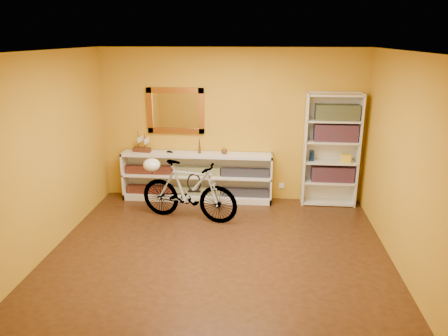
# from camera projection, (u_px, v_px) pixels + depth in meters

# --- Properties ---
(floor) EXTENTS (4.50, 4.00, 0.01)m
(floor) POSITION_uv_depth(u_px,v_px,m) (219.00, 251.00, 5.68)
(floor) COLOR #321B0E
(floor) RESTS_ON ground
(ceiling) EXTENTS (4.50, 4.00, 0.01)m
(ceiling) POSITION_uv_depth(u_px,v_px,m) (218.00, 51.00, 4.90)
(ceiling) COLOR silver
(ceiling) RESTS_ON ground
(back_wall) EXTENTS (4.50, 0.01, 2.60)m
(back_wall) POSITION_uv_depth(u_px,v_px,m) (231.00, 126.00, 7.20)
(back_wall) COLOR #C28D1D
(back_wall) RESTS_ON ground
(left_wall) EXTENTS (0.01, 4.00, 2.60)m
(left_wall) POSITION_uv_depth(u_px,v_px,m) (47.00, 154.00, 5.49)
(left_wall) COLOR #C28D1D
(left_wall) RESTS_ON ground
(right_wall) EXTENTS (0.01, 4.00, 2.60)m
(right_wall) POSITION_uv_depth(u_px,v_px,m) (404.00, 163.00, 5.09)
(right_wall) COLOR #C28D1D
(right_wall) RESTS_ON ground
(gilt_mirror) EXTENTS (0.98, 0.06, 0.78)m
(gilt_mirror) POSITION_uv_depth(u_px,v_px,m) (175.00, 111.00, 7.17)
(gilt_mirror) COLOR #8F501A
(gilt_mirror) RESTS_ON back_wall
(wall_socket) EXTENTS (0.09, 0.02, 0.09)m
(wall_socket) POSITION_uv_depth(u_px,v_px,m) (282.00, 186.00, 7.41)
(wall_socket) COLOR silver
(wall_socket) RESTS_ON back_wall
(console_unit) EXTENTS (2.60, 0.35, 0.85)m
(console_unit) POSITION_uv_depth(u_px,v_px,m) (197.00, 177.00, 7.33)
(console_unit) COLOR silver
(console_unit) RESTS_ON floor
(cd_row_lower) EXTENTS (2.50, 0.13, 0.14)m
(cd_row_lower) POSITION_uv_depth(u_px,v_px,m) (197.00, 191.00, 7.39)
(cd_row_lower) COLOR black
(cd_row_lower) RESTS_ON console_unit
(cd_row_upper) EXTENTS (2.50, 0.13, 0.14)m
(cd_row_upper) POSITION_uv_depth(u_px,v_px,m) (197.00, 171.00, 7.28)
(cd_row_upper) COLOR navy
(cd_row_upper) RESTS_ON console_unit
(model_ship) EXTENTS (0.33, 0.16, 0.37)m
(model_ship) POSITION_uv_depth(u_px,v_px,m) (142.00, 141.00, 7.23)
(model_ship) COLOR #3F2011
(model_ship) RESTS_ON console_unit
(toy_car) EXTENTS (0.00, 0.00, 0.00)m
(toy_car) POSITION_uv_depth(u_px,v_px,m) (170.00, 153.00, 7.24)
(toy_car) COLOR black
(toy_car) RESTS_ON console_unit
(bronze_ornament) EXTENTS (0.05, 0.05, 0.31)m
(bronze_ornament) POSITION_uv_depth(u_px,v_px,m) (199.00, 145.00, 7.15)
(bronze_ornament) COLOR brown
(bronze_ornament) RESTS_ON console_unit
(decorative_orb) EXTENTS (0.10, 0.10, 0.10)m
(decorative_orb) POSITION_uv_depth(u_px,v_px,m) (224.00, 151.00, 7.14)
(decorative_orb) COLOR brown
(decorative_orb) RESTS_ON console_unit
(bookcase) EXTENTS (0.90, 0.30, 1.90)m
(bookcase) POSITION_uv_depth(u_px,v_px,m) (331.00, 150.00, 6.99)
(bookcase) COLOR silver
(bookcase) RESTS_ON floor
(book_row_a) EXTENTS (0.70, 0.22, 0.26)m
(book_row_a) POSITION_uv_depth(u_px,v_px,m) (332.00, 174.00, 7.11)
(book_row_a) COLOR maroon
(book_row_a) RESTS_ON bookcase
(book_row_b) EXTENTS (0.70, 0.22, 0.28)m
(book_row_b) POSITION_uv_depth(u_px,v_px,m) (336.00, 133.00, 6.90)
(book_row_b) COLOR maroon
(book_row_b) RESTS_ON bookcase
(book_row_c) EXTENTS (0.70, 0.22, 0.25)m
(book_row_c) POSITION_uv_depth(u_px,v_px,m) (337.00, 112.00, 6.80)
(book_row_c) COLOR #16434E
(book_row_c) RESTS_ON bookcase
(travel_mug) EXTENTS (0.08, 0.08, 0.18)m
(travel_mug) POSITION_uv_depth(u_px,v_px,m) (312.00, 156.00, 7.03)
(travel_mug) COLOR navy
(travel_mug) RESTS_ON bookcase
(red_tin) EXTENTS (0.16, 0.16, 0.16)m
(red_tin) POSITION_uv_depth(u_px,v_px,m) (321.00, 114.00, 6.86)
(red_tin) COLOR #9A2C16
(red_tin) RESTS_ON bookcase
(yellow_bag) EXTENTS (0.20, 0.16, 0.13)m
(yellow_bag) POSITION_uv_depth(u_px,v_px,m) (346.00, 158.00, 6.97)
(yellow_bag) COLOR yellow
(yellow_bag) RESTS_ON bookcase
(bicycle) EXTENTS (0.77, 1.67, 0.95)m
(bicycle) POSITION_uv_depth(u_px,v_px,m) (189.00, 191.00, 6.52)
(bicycle) COLOR silver
(bicycle) RESTS_ON floor
(helmet) EXTENTS (0.27, 0.26, 0.20)m
(helmet) POSITION_uv_depth(u_px,v_px,m) (152.00, 165.00, 6.60)
(helmet) COLOR white
(helmet) RESTS_ON bicycle
(u_lock) EXTENTS (0.22, 0.02, 0.22)m
(u_lock) POSITION_uv_depth(u_px,v_px,m) (194.00, 183.00, 6.45)
(u_lock) COLOR black
(u_lock) RESTS_ON bicycle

